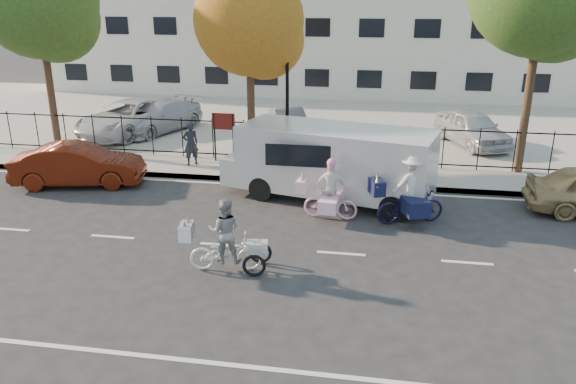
% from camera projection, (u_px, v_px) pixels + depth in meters
% --- Properties ---
extents(ground, '(120.00, 120.00, 0.00)m').
position_uv_depth(ground, '(223.00, 245.00, 14.26)').
color(ground, '#333334').
extents(road_markings, '(60.00, 9.52, 0.01)m').
position_uv_depth(road_markings, '(223.00, 245.00, 14.26)').
color(road_markings, silver).
rests_on(road_markings, ground).
extents(curb, '(60.00, 0.10, 0.15)m').
position_uv_depth(curb, '(264.00, 180.00, 18.93)').
color(curb, '#A8A399').
rests_on(curb, ground).
extents(sidewalk, '(60.00, 2.20, 0.15)m').
position_uv_depth(sidewalk, '(270.00, 171.00, 19.90)').
color(sidewalk, '#A8A399').
rests_on(sidewalk, ground).
extents(parking_lot, '(60.00, 15.60, 0.15)m').
position_uv_depth(parking_lot, '(305.00, 119.00, 28.17)').
color(parking_lot, '#A8A399').
rests_on(parking_lot, ground).
extents(iron_fence, '(58.00, 0.06, 1.50)m').
position_uv_depth(iron_fence, '(276.00, 141.00, 20.64)').
color(iron_fence, black).
rests_on(iron_fence, sidewalk).
extents(building, '(34.00, 10.00, 6.00)m').
position_uv_depth(building, '(326.00, 42.00, 36.47)').
color(building, silver).
rests_on(building, ground).
extents(lamppost, '(0.36, 0.36, 4.33)m').
position_uv_depth(lamppost, '(287.00, 82.00, 19.45)').
color(lamppost, black).
rests_on(lamppost, sidewalk).
extents(street_sign, '(0.85, 0.06, 1.80)m').
position_uv_depth(street_sign, '(224.00, 128.00, 20.39)').
color(street_sign, black).
rests_on(street_sign, sidewalk).
extents(zebra_trike, '(2.03, 0.96, 1.73)m').
position_uv_depth(zebra_trike, '(226.00, 243.00, 12.78)').
color(zebra_trike, white).
rests_on(zebra_trike, ground).
extents(unicorn_bike, '(1.77, 1.24, 1.77)m').
position_uv_depth(unicorn_bike, '(330.00, 197.00, 15.73)').
color(unicorn_bike, '#EBB3C8').
rests_on(unicorn_bike, ground).
extents(bull_bike, '(2.21, 1.57, 1.99)m').
position_uv_depth(bull_bike, '(410.00, 196.00, 15.40)').
color(bull_bike, '#110F34').
rests_on(bull_bike, ground).
extents(white_van, '(6.76, 3.48, 2.26)m').
position_uv_depth(white_van, '(331.00, 161.00, 17.00)').
color(white_van, silver).
rests_on(white_van, ground).
extents(red_sedan, '(4.41, 2.34, 1.38)m').
position_uv_depth(red_sedan, '(79.00, 165.00, 18.49)').
color(red_sedan, '#571809').
rests_on(red_sedan, ground).
extents(pedestrian, '(0.68, 0.65, 1.57)m').
position_uv_depth(pedestrian, '(191.00, 144.00, 20.14)').
color(pedestrian, black).
rests_on(pedestrian, sidewalk).
extents(lot_car_a, '(3.44, 5.00, 1.35)m').
position_uv_depth(lot_car_a, '(158.00, 117.00, 25.02)').
color(lot_car_a, '#B2B4BB').
rests_on(lot_car_a, parking_lot).
extents(lot_car_b, '(3.65, 5.71, 1.47)m').
position_uv_depth(lot_car_b, '(128.00, 118.00, 24.53)').
color(lot_car_b, silver).
rests_on(lot_car_b, parking_lot).
extents(lot_car_c, '(2.44, 3.87, 1.21)m').
position_uv_depth(lot_car_c, '(289.00, 123.00, 24.08)').
color(lot_car_c, '#505558').
rests_on(lot_car_c, parking_lot).
extents(lot_car_d, '(3.08, 4.45, 1.41)m').
position_uv_depth(lot_car_d, '(472.00, 128.00, 22.80)').
color(lot_car_d, '#B8BCC1').
rests_on(lot_car_d, parking_lot).
extents(tree_west, '(4.40, 4.40, 8.07)m').
position_uv_depth(tree_west, '(43.00, 4.00, 20.55)').
color(tree_west, '#442D1D').
rests_on(tree_west, ground).
extents(tree_mid, '(3.87, 3.87, 7.09)m').
position_uv_depth(tree_mid, '(254.00, 26.00, 19.55)').
color(tree_mid, '#442D1D').
rests_on(tree_mid, ground).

